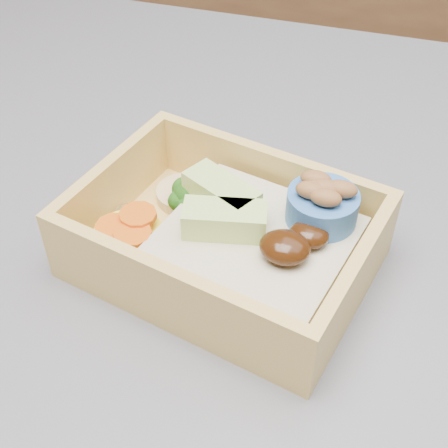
% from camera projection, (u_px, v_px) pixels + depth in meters
% --- Properties ---
extents(bento_box, '(0.20, 0.16, 0.06)m').
position_uv_depth(bento_box, '(233.00, 239.00, 0.38)').
color(bento_box, '#DAB35A').
rests_on(bento_box, island).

